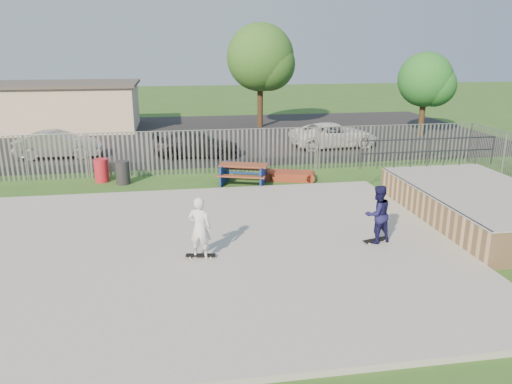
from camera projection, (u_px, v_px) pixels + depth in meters
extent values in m
plane|color=#305C1F|center=(194.00, 252.00, 14.24)|extent=(120.00, 120.00, 0.00)
cube|color=#9F9F9A|center=(194.00, 250.00, 14.22)|extent=(15.00, 12.00, 0.15)
cube|color=tan|center=(481.00, 207.00, 16.51)|extent=(4.00, 7.00, 1.05)
cube|color=#9E9E99|center=(483.00, 191.00, 16.36)|extent=(4.05, 7.05, 0.04)
cylinder|color=#383A3F|center=(427.00, 194.00, 16.05)|extent=(0.06, 7.00, 0.06)
cube|color=brown|center=(244.00, 165.00, 20.97)|extent=(2.16, 1.40, 0.07)
cube|color=brown|center=(241.00, 176.00, 20.43)|extent=(2.00, 0.95, 0.06)
cube|color=brown|center=(247.00, 169.00, 21.70)|extent=(2.00, 0.95, 0.06)
cube|color=navy|center=(244.00, 174.00, 21.09)|extent=(2.20, 2.06, 0.83)
cube|color=maroon|center=(290.00, 176.00, 21.75)|extent=(2.00, 1.38, 0.36)
cylinder|color=#B41B27|center=(102.00, 170.00, 21.40)|extent=(0.60, 0.60, 0.99)
cylinder|color=#262628|center=(123.00, 173.00, 21.04)|extent=(0.59, 0.59, 0.99)
cube|color=black|center=(181.00, 136.00, 32.21)|extent=(40.00, 18.00, 0.02)
imported|color=#AEADB2|center=(58.00, 144.00, 25.78)|extent=(4.23, 1.48, 1.39)
imported|color=black|center=(197.00, 144.00, 26.03)|extent=(4.61, 2.21, 1.30)
imported|color=white|center=(334.00, 135.00, 28.47)|extent=(5.19, 2.80, 1.38)
cube|color=beige|center=(62.00, 108.00, 34.32)|extent=(10.00, 6.00, 3.00)
cube|color=#4C4742|center=(59.00, 84.00, 33.86)|extent=(10.40, 6.40, 0.20)
cylinder|color=#402B19|center=(260.00, 98.00, 35.11)|extent=(0.40, 0.40, 4.14)
sphere|color=#2E5C1F|center=(260.00, 57.00, 34.32)|extent=(4.63, 4.63, 4.63)
cylinder|color=#43321B|center=(422.00, 112.00, 31.95)|extent=(0.37, 0.37, 3.05)
sphere|color=#216222|center=(425.00, 80.00, 31.37)|extent=(3.41, 3.41, 3.41)
cube|color=black|center=(376.00, 240.00, 14.56)|extent=(0.82, 0.41, 0.02)
cube|color=black|center=(201.00, 255.00, 13.50)|extent=(0.82, 0.33, 0.02)
imported|color=#151441|center=(377.00, 214.00, 14.34)|extent=(0.98, 0.85, 1.71)
imported|color=white|center=(200.00, 228.00, 13.27)|extent=(0.72, 0.59, 1.71)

